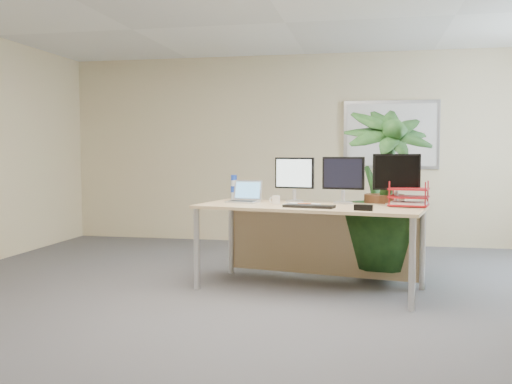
% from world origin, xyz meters
% --- Properties ---
extents(floor, '(8.00, 8.00, 0.00)m').
position_xyz_m(floor, '(0.00, 0.00, 0.00)').
color(floor, '#4D4D52').
rests_on(floor, ground).
extents(back_wall, '(7.00, 0.04, 2.70)m').
position_xyz_m(back_wall, '(0.00, 4.00, 1.35)').
color(back_wall, beige).
rests_on(back_wall, floor).
extents(whiteboard, '(1.30, 0.04, 0.95)m').
position_xyz_m(whiteboard, '(1.20, 3.97, 1.55)').
color(whiteboard, silver).
rests_on(whiteboard, back_wall).
extents(desk, '(2.23, 1.27, 0.81)m').
position_xyz_m(desk, '(0.38, 1.31, 0.63)').
color(desk, tan).
rests_on(desk, floor).
extents(floor_plant, '(1.08, 1.08, 1.50)m').
position_xyz_m(floor_plant, '(1.06, 1.69, 0.75)').
color(floor_plant, '#143816').
rests_on(floor_plant, floor).
extents(monitor_left, '(0.40, 0.18, 0.45)m').
position_xyz_m(monitor_left, '(0.17, 1.52, 1.07)').
color(monitor_left, silver).
rests_on(monitor_left, desk).
extents(monitor_right, '(0.41, 0.19, 0.46)m').
position_xyz_m(monitor_right, '(0.66, 1.42, 1.07)').
color(monitor_right, silver).
rests_on(monitor_right, desk).
extents(monitor_dark, '(0.44, 0.20, 0.49)m').
position_xyz_m(monitor_dark, '(1.16, 1.31, 1.09)').
color(monitor_dark, silver).
rests_on(monitor_dark, desk).
extents(laptop, '(0.35, 0.32, 0.22)m').
position_xyz_m(laptop, '(-0.31, 1.41, 0.86)').
color(laptop, silver).
rests_on(laptop, desk).
extents(keyboard, '(0.48, 0.24, 0.03)m').
position_xyz_m(keyboard, '(0.38, 0.97, 0.82)').
color(keyboard, black).
rests_on(keyboard, desk).
extents(coffee_mug, '(0.11, 0.07, 0.08)m').
position_xyz_m(coffee_mug, '(0.03, 1.23, 0.85)').
color(coffee_mug, white).
rests_on(coffee_mug, desk).
extents(spiral_notebook, '(0.35, 0.30, 0.01)m').
position_xyz_m(spiral_notebook, '(0.29, 1.20, 0.81)').
color(spiral_notebook, white).
rests_on(spiral_notebook, desk).
extents(orange_pen, '(0.13, 0.02, 0.01)m').
position_xyz_m(orange_pen, '(0.31, 1.18, 0.83)').
color(orange_pen, '#D54D17').
rests_on(orange_pen, spiral_notebook).
extents(yellow_highlighter, '(0.11, 0.02, 0.01)m').
position_xyz_m(yellow_highlighter, '(0.52, 1.14, 0.81)').
color(yellow_highlighter, yellow).
rests_on(yellow_highlighter, desk).
extents(water_bottle, '(0.07, 0.07, 0.26)m').
position_xyz_m(water_bottle, '(-0.49, 1.67, 0.93)').
color(water_bottle, silver).
rests_on(water_bottle, desk).
extents(letter_tray, '(0.39, 0.33, 0.16)m').
position_xyz_m(letter_tray, '(1.27, 1.24, 0.88)').
color(letter_tray, maroon).
rests_on(letter_tray, desk).
extents(stapler, '(0.16, 0.07, 0.05)m').
position_xyz_m(stapler, '(0.87, 0.78, 0.83)').
color(stapler, black).
rests_on(stapler, desk).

